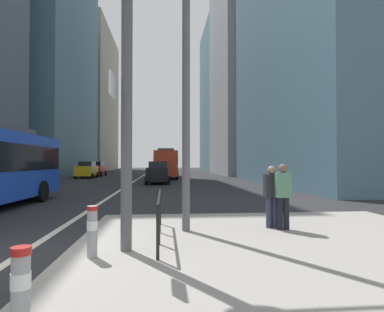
{
  "coord_description": "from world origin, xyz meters",
  "views": [
    {
      "loc": [
        2.91,
        -6.57,
        1.88
      ],
      "look_at": [
        6.39,
        32.81,
        2.64
      ],
      "focal_mm": 29.59,
      "sensor_mm": 36.0,
      "label": 1
    }
  ],
  "objects_px": {
    "city_bus_red_receding": "(166,162)",
    "bollard_right": "(92,229)",
    "traffic_signal_gantry": "(19,46)",
    "car_oncoming_far": "(87,170)",
    "pedestrian_walking": "(283,193)",
    "car_receding_near": "(158,172)",
    "car_receding_far": "(161,166)",
    "bollard_left": "(21,286)",
    "car_oncoming_mid": "(97,169)",
    "pedestrian_waiting": "(272,194)",
    "street_lamp_post": "(186,29)"
  },
  "relations": [
    {
      "from": "city_bus_red_receding",
      "to": "bollard_right",
      "type": "height_order",
      "value": "city_bus_red_receding"
    },
    {
      "from": "city_bus_red_receding",
      "to": "traffic_signal_gantry",
      "type": "distance_m",
      "value": 32.24
    },
    {
      "from": "car_oncoming_far",
      "to": "pedestrian_walking",
      "type": "distance_m",
      "value": 32.52
    },
    {
      "from": "car_receding_near",
      "to": "car_receding_far",
      "type": "xyz_separation_m",
      "value": [
        -0.2,
        36.19,
        -0.0
      ]
    },
    {
      "from": "car_oncoming_far",
      "to": "bollard_left",
      "type": "xyz_separation_m",
      "value": [
        7.6,
        -34.76,
        -0.35
      ]
    },
    {
      "from": "car_oncoming_mid",
      "to": "bollard_right",
      "type": "distance_m",
      "value": 38.46
    },
    {
      "from": "pedestrian_waiting",
      "to": "bollard_right",
      "type": "bearing_deg",
      "value": -151.49
    },
    {
      "from": "city_bus_red_receding",
      "to": "bollard_left",
      "type": "height_order",
      "value": "city_bus_red_receding"
    },
    {
      "from": "bollard_left",
      "to": "pedestrian_waiting",
      "type": "distance_m",
      "value": 6.45
    },
    {
      "from": "city_bus_red_receding",
      "to": "bollard_left",
      "type": "bearing_deg",
      "value": -92.77
    },
    {
      "from": "car_receding_far",
      "to": "traffic_signal_gantry",
      "type": "height_order",
      "value": "traffic_signal_gantry"
    },
    {
      "from": "car_oncoming_far",
      "to": "car_oncoming_mid",
      "type": "bearing_deg",
      "value": 90.23
    },
    {
      "from": "car_receding_near",
      "to": "street_lamp_post",
      "type": "xyz_separation_m",
      "value": [
        1.04,
        -19.87,
        4.29
      ]
    },
    {
      "from": "pedestrian_waiting",
      "to": "pedestrian_walking",
      "type": "relative_size",
      "value": 0.97
    },
    {
      "from": "car_receding_near",
      "to": "city_bus_red_receding",
      "type": "bearing_deg",
      "value": 85.88
    },
    {
      "from": "car_receding_far",
      "to": "car_oncoming_far",
      "type": "distance_m",
      "value": 27.27
    },
    {
      "from": "city_bus_red_receding",
      "to": "car_receding_far",
      "type": "height_order",
      "value": "city_bus_red_receding"
    },
    {
      "from": "bollard_right",
      "to": "bollard_left",
      "type": "bearing_deg",
      "value": -92.9
    },
    {
      "from": "traffic_signal_gantry",
      "to": "car_receding_far",
      "type": "bearing_deg",
      "value": 87.93
    },
    {
      "from": "city_bus_red_receding",
      "to": "street_lamp_post",
      "type": "distance_m",
      "value": 30.52
    },
    {
      "from": "car_receding_near",
      "to": "car_oncoming_far",
      "type": "height_order",
      "value": "same"
    },
    {
      "from": "traffic_signal_gantry",
      "to": "pedestrian_walking",
      "type": "xyz_separation_m",
      "value": [
        5.83,
        1.6,
        -3.03
      ]
    },
    {
      "from": "bollard_left",
      "to": "pedestrian_walking",
      "type": "bearing_deg",
      "value": 45.55
    },
    {
      "from": "car_receding_near",
      "to": "traffic_signal_gantry",
      "type": "relative_size",
      "value": 0.74
    },
    {
      "from": "car_oncoming_mid",
      "to": "street_lamp_post",
      "type": "bearing_deg",
      "value": -74.89
    },
    {
      "from": "street_lamp_post",
      "to": "pedestrian_waiting",
      "type": "height_order",
      "value": "street_lamp_post"
    },
    {
      "from": "pedestrian_waiting",
      "to": "traffic_signal_gantry",
      "type": "bearing_deg",
      "value": -161.72
    },
    {
      "from": "car_receding_near",
      "to": "street_lamp_post",
      "type": "relative_size",
      "value": 0.57
    },
    {
      "from": "street_lamp_post",
      "to": "pedestrian_waiting",
      "type": "distance_m",
      "value": 4.81
    },
    {
      "from": "car_receding_far",
      "to": "bollard_right",
      "type": "distance_m",
      "value": 58.15
    },
    {
      "from": "car_oncoming_mid",
      "to": "city_bus_red_receding",
      "type": "bearing_deg",
      "value": -29.51
    },
    {
      "from": "car_oncoming_far",
      "to": "pedestrian_waiting",
      "type": "bearing_deg",
      "value": -68.38
    },
    {
      "from": "car_receding_near",
      "to": "bollard_left",
      "type": "xyz_separation_m",
      "value": [
        -0.94,
        -24.53,
        -0.35
      ]
    },
    {
      "from": "bollard_right",
      "to": "pedestrian_waiting",
      "type": "relative_size",
      "value": 0.57
    },
    {
      "from": "city_bus_red_receding",
      "to": "car_oncoming_far",
      "type": "distance_m",
      "value": 9.33
    },
    {
      "from": "city_bus_red_receding",
      "to": "pedestrian_waiting",
      "type": "height_order",
      "value": "city_bus_red_receding"
    },
    {
      "from": "car_receding_far",
      "to": "bollard_left",
      "type": "distance_m",
      "value": 60.73
    },
    {
      "from": "car_oncoming_mid",
      "to": "car_receding_far",
      "type": "height_order",
      "value": "same"
    },
    {
      "from": "car_receding_near",
      "to": "street_lamp_post",
      "type": "height_order",
      "value": "street_lamp_post"
    },
    {
      "from": "street_lamp_post",
      "to": "traffic_signal_gantry",
      "type": "bearing_deg",
      "value": -153.12
    },
    {
      "from": "car_receding_far",
      "to": "traffic_signal_gantry",
      "type": "distance_m",
      "value": 57.88
    },
    {
      "from": "street_lamp_post",
      "to": "pedestrian_walking",
      "type": "relative_size",
      "value": 4.74
    },
    {
      "from": "bollard_left",
      "to": "bollard_right",
      "type": "height_order",
      "value": "bollard_right"
    },
    {
      "from": "car_oncoming_mid",
      "to": "pedestrian_waiting",
      "type": "distance_m",
      "value": 37.37
    },
    {
      "from": "car_receding_near",
      "to": "pedestrian_waiting",
      "type": "distance_m",
      "value": 19.99
    },
    {
      "from": "city_bus_red_receding",
      "to": "car_oncoming_far",
      "type": "relative_size",
      "value": 2.63
    },
    {
      "from": "bollard_right",
      "to": "car_receding_far",
      "type": "bearing_deg",
      "value": 89.4
    },
    {
      "from": "bollard_right",
      "to": "car_receding_near",
      "type": "bearing_deg",
      "value": 87.89
    },
    {
      "from": "car_receding_far",
      "to": "pedestrian_waiting",
      "type": "height_order",
      "value": "car_receding_far"
    },
    {
      "from": "car_receding_far",
      "to": "car_oncoming_mid",
      "type": "bearing_deg",
      "value": -112.22
    }
  ]
}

